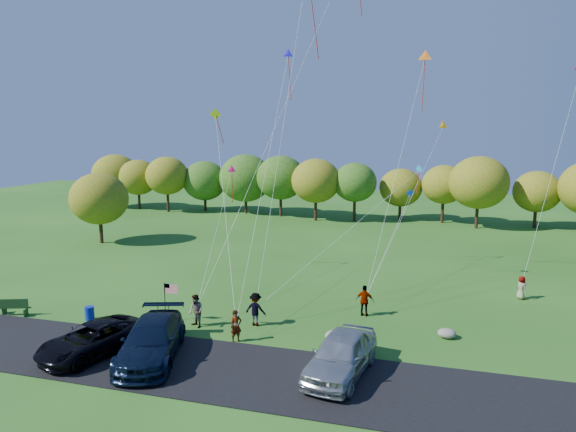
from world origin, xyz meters
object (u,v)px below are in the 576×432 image
Objects in this scene: flyer_b at (196,311)px; trash_barrel at (90,313)px; flyer_d at (365,301)px; flyer_a at (236,326)px; minivan_navy at (151,340)px; minivan_dark at (93,339)px; flyer_e at (521,288)px; flyer_c at (256,309)px; park_bench at (13,307)px; minivan_silver at (341,354)px.

trash_barrel is (-6.56, -0.66, -0.55)m from flyer_b.
flyer_b is 1.00× the size of flyer_d.
flyer_a reaches higher than trash_barrel.
minivan_dark is at bearing 168.79° from minivan_navy.
flyer_a is 19.44m from flyer_e.
flyer_c reaches higher than flyer_d.
park_bench is at bearing 13.19° from flyer_c.
minivan_dark is 15.28m from flyer_d.
flyer_b reaches higher than trash_barrel.
flyer_e is at bearing 2.01° from park_bench.
flyer_d is 2.38× the size of trash_barrel.
flyer_a is 2.18× the size of trash_barrel.
minivan_navy is at bearing -30.62° from trash_barrel.
minivan_silver reaches higher than flyer_c.
flyer_d is at bearing 54.33° from minivan_dark.
trash_barrel is (-15.46, 2.87, -0.62)m from minivan_silver.
flyer_b is 11.51m from park_bench.
park_bench is 2.33× the size of trash_barrel.
flyer_d reaches higher than minivan_dark.
flyer_c reaches higher than flyer_b.
minivan_silver is 7.90m from flyer_d.
minivan_navy is 7.99× the size of trash_barrel.
flyer_a is 0.94× the size of park_bench.
flyer_a is 3.21m from flyer_b.
flyer_d is (5.81, 3.21, -0.01)m from flyer_c.
flyer_a is at bearing 46.52° from flyer_d.
flyer_c is at bearing 10.62° from trash_barrel.
minivan_dark is 2.95× the size of flyer_d.
minivan_dark is 2.96× the size of flyer_b.
minivan_dark is 0.88× the size of minivan_navy.
minivan_navy is 7.36m from trash_barrel.
flyer_d is (9.22, 8.77, -0.03)m from minivan_navy.
trash_barrel is at bearing 81.67° from flyer_e.
flyer_c is 6.64m from flyer_d.
minivan_dark is 8.75m from flyer_c.
flyer_b is 9.98m from flyer_d.
flyer_e is (9.64, 13.81, -0.24)m from minivan_silver.
flyer_b is at bearing 5.73° from trash_barrel.
trash_barrel is at bearing 133.02° from flyer_a.
minivan_dark is at bearing -51.37° from trash_barrel.
flyer_a is at bearing 46.49° from minivan_dark.
flyer_c is 9.91m from trash_barrel.
park_bench is at bearing 79.28° from flyer_e.
park_bench is (-11.18, 3.08, -0.42)m from minivan_navy.
flyer_a reaches higher than minivan_dark.
flyer_c is at bearing -9.50° from park_bench.
park_bench is (-20.40, -5.69, -0.38)m from flyer_d.
flyer_e is (18.54, 10.28, -0.17)m from flyer_b.
flyer_a is 0.92× the size of flyer_b.
minivan_dark is 3.23× the size of flyer_a.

